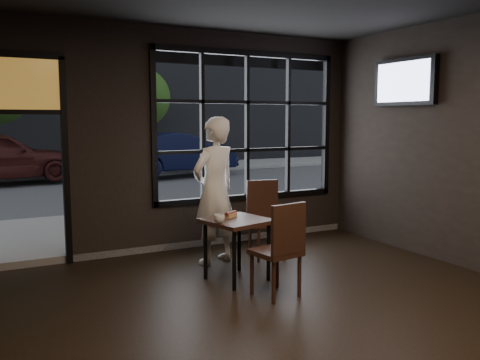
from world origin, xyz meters
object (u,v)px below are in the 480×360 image
chair_near (276,249)px  cafe_table (237,249)px  man (214,191)px  navy_car (176,153)px

chair_near → cafe_table: bearing=-89.2°
chair_near → man: man is taller
cafe_table → man: (0.07, 0.79, 0.60)m
man → cafe_table: bearing=64.6°
man → navy_car: 10.16m
man → navy_car: (3.06, 9.69, -0.19)m
man → navy_car: size_ratio=0.47×
cafe_table → navy_car: 10.95m
cafe_table → chair_near: bearing=-93.2°
navy_car → chair_near: bearing=153.6°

